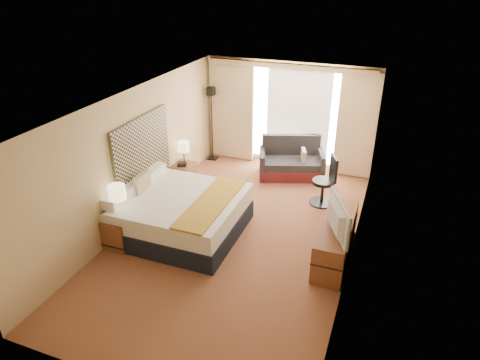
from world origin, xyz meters
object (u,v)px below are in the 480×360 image
(desk_chair, at_px, (326,183))
(lamp_right, at_px, (183,147))
(nightstand_left, at_px, (120,232))
(media_dresser, at_px, (336,239))
(nightstand_right, at_px, (184,175))
(television, at_px, (332,218))
(loveseat, at_px, (291,163))
(bed, at_px, (180,213))
(lamp_left, at_px, (117,193))
(floor_lamp, at_px, (211,109))

(desk_chair, relative_size, lamp_right, 1.95)
(nightstand_left, relative_size, media_dresser, 0.31)
(nightstand_left, bearing_deg, media_dresser, 15.84)
(nightstand_right, relative_size, television, 0.53)
(media_dresser, distance_m, lamp_right, 4.00)
(media_dresser, xyz_separation_m, television, (-0.05, -0.39, 0.65))
(media_dresser, bearing_deg, desk_chair, 106.07)
(loveseat, bearing_deg, bed, -132.46)
(nightstand_right, xyz_separation_m, media_dresser, (3.70, -1.45, 0.07))
(lamp_left, bearing_deg, television, 9.29)
(nightstand_right, relative_size, desk_chair, 0.51)
(loveseat, bearing_deg, nightstand_right, -165.62)
(nightstand_left, xyz_separation_m, floor_lamp, (-0.03, 4.17, 1.08))
(floor_lamp, relative_size, lamp_right, 3.46)
(bed, bearing_deg, lamp_right, 114.48)
(nightstand_left, relative_size, loveseat, 0.32)
(media_dresser, height_order, desk_chair, desk_chair)
(loveseat, xyz_separation_m, floor_lamp, (-2.18, 0.23, 1.04))
(bed, xyz_separation_m, television, (2.84, -0.13, 0.60))
(nightstand_left, distance_m, lamp_right, 2.60)
(media_dresser, bearing_deg, floor_lamp, 140.08)
(loveseat, bearing_deg, floor_lamp, 154.55)
(nightstand_left, xyz_separation_m, television, (3.65, 0.66, 0.72))
(nightstand_left, distance_m, media_dresser, 3.85)
(nightstand_right, distance_m, television, 4.15)
(desk_chair, xyz_separation_m, television, (0.47, -2.20, 0.52))
(desk_chair, height_order, lamp_right, lamp_right)
(television, bearing_deg, media_dresser, -31.62)
(nightstand_right, xyz_separation_m, floor_lamp, (-0.03, 1.67, 1.08))
(media_dresser, height_order, floor_lamp, floor_lamp)
(floor_lamp, height_order, desk_chair, floor_lamp)
(media_dresser, distance_m, television, 0.76)
(lamp_right, bearing_deg, desk_chair, 6.36)
(lamp_right, bearing_deg, bed, -65.52)
(nightstand_left, bearing_deg, floor_lamp, 90.41)
(media_dresser, distance_m, bed, 2.90)
(media_dresser, relative_size, desk_chair, 1.66)
(lamp_right, bearing_deg, media_dresser, -21.60)
(loveseat, height_order, floor_lamp, floor_lamp)
(bed, relative_size, lamp_left, 3.50)
(media_dresser, height_order, television, television)
(nightstand_right, height_order, loveseat, loveseat)
(floor_lamp, bearing_deg, nightstand_right, -88.97)
(nightstand_left, distance_m, bed, 1.13)
(television, bearing_deg, nightstand_left, 75.93)
(floor_lamp, bearing_deg, lamp_right, -88.10)
(bed, height_order, television, television)
(bed, height_order, loveseat, bed)
(nightstand_right, relative_size, bed, 0.25)
(bed, distance_m, loveseat, 3.43)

